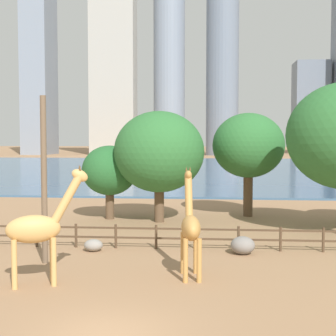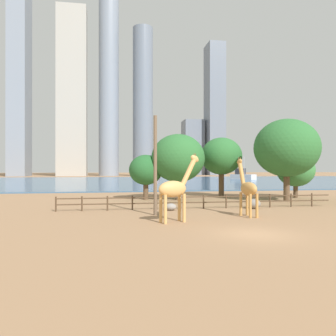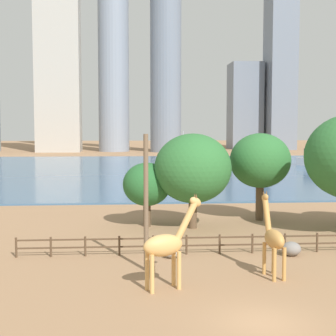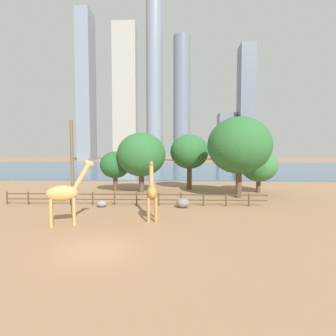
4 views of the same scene
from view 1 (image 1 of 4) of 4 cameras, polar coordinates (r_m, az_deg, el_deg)
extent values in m
plane|color=#9E7551|center=(95.50, 3.06, -0.08)|extent=(400.00, 400.00, 0.00)
cube|color=#3D6084|center=(92.51, 3.00, -0.13)|extent=(180.00, 86.00, 0.20)
cylinder|color=tan|center=(22.27, -12.68, -9.76)|extent=(0.30, 0.30, 1.98)
cylinder|color=tan|center=(21.68, -12.55, -10.12)|extent=(0.30, 0.30, 1.98)
cylinder|color=tan|center=(22.22, -16.68, -9.85)|extent=(0.30, 0.30, 1.98)
cylinder|color=tan|center=(21.62, -16.67, -10.23)|extent=(0.30, 0.30, 1.98)
ellipsoid|color=tan|center=(21.66, -14.70, -6.56)|extent=(2.36, 1.64, 1.15)
cylinder|color=tan|center=(21.58, -11.14, -3.37)|extent=(1.42, 0.85, 2.08)
ellipsoid|color=tan|center=(21.55, -9.75, -0.81)|extent=(0.91, 0.65, 0.75)
cone|color=brown|center=(21.62, -9.79, 0.09)|extent=(0.14, 0.14, 0.21)
cone|color=brown|center=(21.44, -9.73, 0.06)|extent=(0.14, 0.14, 0.21)
cylinder|color=#C18C47|center=(23.06, 1.67, -9.38)|extent=(0.24, 0.24, 1.84)
cylinder|color=#C18C47|center=(23.11, 3.10, -9.36)|extent=(0.24, 0.24, 1.84)
cylinder|color=#C18C47|center=(21.68, 1.95, -10.23)|extent=(0.24, 0.24, 1.84)
cylinder|color=#C18C47|center=(21.73, 3.48, -10.20)|extent=(0.24, 0.24, 1.84)
ellipsoid|color=#C18C47|center=(22.14, 2.55, -6.65)|extent=(1.08, 2.13, 1.07)
cylinder|color=#C18C47|center=(23.04, 2.31, -3.28)|extent=(0.46, 1.01, 2.03)
ellipsoid|color=#C18C47|center=(23.28, 2.25, -0.83)|extent=(0.43, 0.80, 0.62)
cone|color=brown|center=(23.25, 2.05, -0.07)|extent=(0.11, 0.11, 0.19)
cone|color=brown|center=(23.26, 2.45, -0.07)|extent=(0.11, 0.11, 0.19)
cylinder|color=brown|center=(25.13, -13.58, -1.30)|extent=(0.28, 0.28, 8.00)
ellipsoid|color=gray|center=(27.06, 8.28, -8.47)|extent=(1.25, 1.23, 0.92)
ellipsoid|color=gray|center=(27.75, -8.27, -8.47)|extent=(0.99, 0.85, 0.64)
cylinder|color=#4C3826|center=(29.42, -14.34, -7.19)|extent=(0.14, 0.14, 1.30)
cylinder|color=#4C3826|center=(28.77, -10.16, -7.38)|extent=(0.14, 0.14, 1.30)
cylinder|color=#4C3826|center=(28.28, -5.81, -7.54)|extent=(0.14, 0.14, 1.30)
cylinder|color=#4C3826|center=(27.96, -1.32, -7.65)|extent=(0.14, 0.14, 1.30)
cylinder|color=#4C3826|center=(27.81, 3.24, -7.72)|extent=(0.14, 0.14, 1.30)
cylinder|color=#4C3826|center=(27.83, 7.82, -7.74)|extent=(0.14, 0.14, 1.30)
cylinder|color=#4C3826|center=(28.02, 12.37, -7.71)|extent=(0.14, 0.14, 1.30)
cylinder|color=#4C3826|center=(28.39, 16.83, -7.63)|extent=(0.14, 0.14, 1.30)
cube|color=#4C3826|center=(27.90, -1.80, -6.72)|extent=(26.10, 0.08, 0.10)
cube|color=#4C3826|center=(28.00, -1.79, -7.77)|extent=(26.10, 0.08, 0.10)
cylinder|color=brown|center=(39.45, 8.85, -2.99)|extent=(0.71, 0.71, 3.21)
ellipsoid|color=#2D6B33|center=(39.20, 8.91, 2.50)|extent=(5.42, 5.42, 4.88)
cylinder|color=brown|center=(38.04, -6.46, -4.16)|extent=(0.62, 0.62, 1.96)
ellipsoid|color=#26602D|center=(37.78, -6.49, -0.26)|extent=(4.04, 4.04, 3.64)
cylinder|color=brown|center=(36.45, -0.98, -4.10)|extent=(0.69, 0.69, 2.44)
ellipsoid|color=#2D6B33|center=(36.14, -0.99, 1.82)|extent=(6.35, 6.35, 5.72)
cube|color=#B22D28|center=(128.93, 7.26, 1.29)|extent=(4.37, 8.21, 1.56)
cube|color=silver|center=(129.83, 7.34, 2.06)|extent=(2.42, 3.14, 1.87)
cylinder|color=silver|center=(128.45, 7.24, 2.84)|extent=(0.14, 0.14, 5.46)
cube|color=gray|center=(179.73, -14.20, 16.30)|extent=(8.49, 13.66, 91.96)
cylinder|color=slate|center=(166.38, 6.07, 14.45)|extent=(10.17, 10.17, 75.02)
cube|color=slate|center=(187.84, 15.48, 6.44)|extent=(11.34, 12.96, 31.71)
cube|color=#ADA89E|center=(171.93, -6.11, 15.57)|extent=(14.26, 9.06, 83.69)
camera|label=2|loc=(11.67, -95.93, -11.99)|focal=35.00mm
camera|label=3|loc=(10.92, -119.13, 10.65)|focal=55.00mm
camera|label=4|loc=(2.18, 39.11, -19.12)|focal=28.00mm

